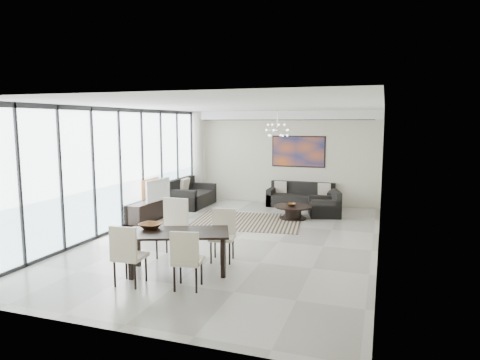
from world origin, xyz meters
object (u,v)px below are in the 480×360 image
at_px(coffee_table, 293,211).
at_px(television, 155,190).
at_px(sofa_main, 301,198).
at_px(dining_table, 179,237).
at_px(tv_console, 149,210).

distance_m(coffee_table, television, 3.70).
height_order(coffee_table, sofa_main, sofa_main).
bearing_deg(dining_table, coffee_table, 77.42).
bearing_deg(tv_console, coffee_table, 21.06).
bearing_deg(television, sofa_main, -40.96).
bearing_deg(tv_console, television, 20.52).
bearing_deg(dining_table, tv_console, 127.65).
bearing_deg(television, dining_table, -138.60).
xyz_separation_m(coffee_table, sofa_main, (-0.12, 1.75, 0.05)).
height_order(sofa_main, dining_table, sofa_main).
distance_m(sofa_main, television, 4.53).
height_order(coffee_table, dining_table, dining_table).
relative_size(sofa_main, dining_table, 1.05).
relative_size(coffee_table, television, 1.02).
relative_size(sofa_main, television, 2.01).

